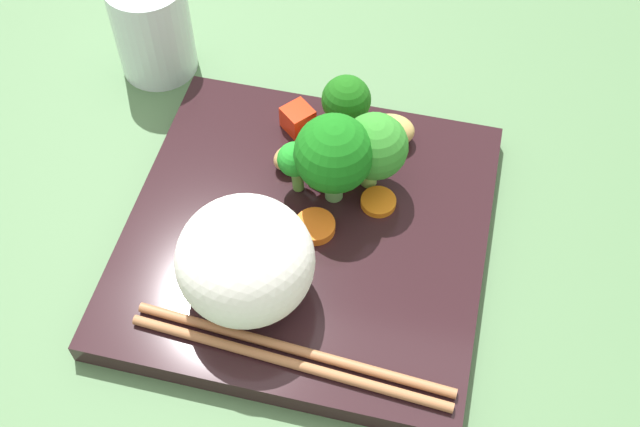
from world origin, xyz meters
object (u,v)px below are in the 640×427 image
(square_plate, at_px, (307,235))
(drinking_glass, at_px, (153,28))
(broccoli_floret_3, at_px, (374,147))
(chopstick_pair, at_px, (291,356))
(rice_mound, at_px, (245,260))
(carrot_slice_1, at_px, (323,148))

(square_plate, xyz_separation_m, drinking_glass, (0.18, -0.17, 0.04))
(square_plate, height_order, broccoli_floret_3, broccoli_floret_3)
(square_plate, distance_m, chopstick_pair, 0.11)
(rice_mound, bearing_deg, chopstick_pair, 132.05)
(broccoli_floret_3, xyz_separation_m, drinking_glass, (0.22, -0.11, -0.02))
(square_plate, xyz_separation_m, chopstick_pair, (-0.01, 0.11, 0.01))
(rice_mound, height_order, carrot_slice_1, rice_mound)
(rice_mound, xyz_separation_m, carrot_slice_1, (-0.03, -0.14, -0.04))
(square_plate, xyz_separation_m, rice_mound, (0.03, 0.06, 0.05))
(broccoli_floret_3, height_order, carrot_slice_1, broccoli_floret_3)
(carrot_slice_1, bearing_deg, rice_mound, 79.70)
(square_plate, bearing_deg, broccoli_floret_3, -127.42)
(broccoli_floret_3, bearing_deg, drinking_glass, -27.37)
(drinking_glass, bearing_deg, carrot_slice_1, 153.25)
(square_plate, relative_size, carrot_slice_1, 11.06)
(rice_mound, distance_m, drinking_glass, 0.27)
(rice_mound, distance_m, chopstick_pair, 0.07)
(broccoli_floret_3, bearing_deg, carrot_slice_1, -29.72)
(rice_mound, xyz_separation_m, chopstick_pair, (-0.04, 0.05, -0.04))
(rice_mound, xyz_separation_m, broccoli_floret_3, (-0.07, -0.12, 0.00))
(chopstick_pair, bearing_deg, square_plate, 101.71)
(carrot_slice_1, bearing_deg, square_plate, 92.03)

